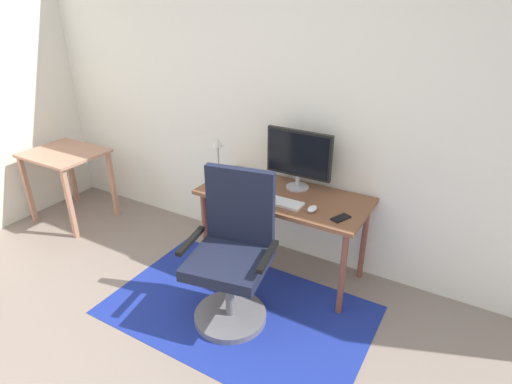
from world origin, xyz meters
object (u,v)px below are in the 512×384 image
object	(u,v)px
keyboard	(275,200)
desk_lamp	(218,157)
cell_phone	(341,218)
office_chair	(233,260)
computer_mouse	(312,209)
coffee_cup	(247,182)
monitor	(299,156)
side_table	(66,163)
desk	(283,204)

from	to	relation	value
keyboard	desk_lamp	bearing A→B (deg)	177.57
keyboard	desk_lamp	world-z (taller)	desk_lamp
cell_phone	desk_lamp	bearing A→B (deg)	-158.57
office_chair	computer_mouse	bearing A→B (deg)	43.46
coffee_cup	monitor	bearing A→B (deg)	32.23
cell_phone	side_table	bearing A→B (deg)	-154.90
monitor	keyboard	size ratio (longest dim) A/B	1.23
computer_mouse	cell_phone	bearing A→B (deg)	-1.22
desk_lamp	side_table	xyz separation A→B (m)	(-1.71, -0.14, -0.35)
desk	side_table	size ratio (longest dim) A/B	1.82
desk_lamp	keyboard	bearing A→B (deg)	-2.43
desk	computer_mouse	size ratio (longest dim) A/B	12.49
monitor	office_chair	world-z (taller)	monitor
desk	side_table	distance (m)	2.24
monitor	office_chair	distance (m)	0.95
desk	coffee_cup	size ratio (longest dim) A/B	12.70
keyboard	coffee_cup	xyz separation A→B (m)	(-0.29, 0.09, 0.04)
desk	cell_phone	size ratio (longest dim) A/B	9.28
cell_phone	desk	bearing A→B (deg)	-172.88
desk_lamp	desk	bearing A→B (deg)	13.00
coffee_cup	desk_lamp	distance (m)	0.30
desk	office_chair	bearing A→B (deg)	-95.60
computer_mouse	desk_lamp	size ratio (longest dim) A/B	0.27
desk	keyboard	size ratio (longest dim) A/B	3.02
keyboard	computer_mouse	bearing A→B (deg)	0.93
keyboard	computer_mouse	world-z (taller)	computer_mouse
computer_mouse	desk_lamp	world-z (taller)	desk_lamp
computer_mouse	desk_lamp	bearing A→B (deg)	178.80
keyboard	side_table	distance (m)	2.23
computer_mouse	side_table	bearing A→B (deg)	-177.22
keyboard	monitor	bearing A→B (deg)	82.47
office_chair	side_table	distance (m)	2.20
desk	coffee_cup	world-z (taller)	coffee_cup
computer_mouse	office_chair	distance (m)	0.66
monitor	office_chair	bearing A→B (deg)	-97.14
desk_lamp	office_chair	distance (m)	0.84
desk	computer_mouse	xyz separation A→B (m)	(0.29, -0.14, 0.10)
monitor	keyboard	world-z (taller)	monitor
desk_lamp	office_chair	xyz separation A→B (m)	(0.45, -0.51, -0.49)
coffee_cup	office_chair	size ratio (longest dim) A/B	0.10
keyboard	office_chair	bearing A→B (deg)	-96.90
monitor	desk	bearing A→B (deg)	-103.06
desk	side_table	xyz separation A→B (m)	(-2.23, -0.26, -0.03)
desk	keyboard	xyz separation A→B (m)	(-0.00, -0.14, 0.09)
coffee_cup	keyboard	bearing A→B (deg)	-17.37
desk	cell_phone	bearing A→B (deg)	-15.51
keyboard	desk_lamp	distance (m)	0.57
desk	desk_lamp	xyz separation A→B (m)	(-0.52, -0.12, 0.32)
monitor	coffee_cup	xyz separation A→B (m)	(-0.33, -0.21, -0.22)
desk_lamp	office_chair	world-z (taller)	desk_lamp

